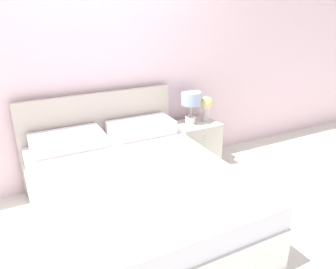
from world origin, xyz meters
TOP-DOWN VIEW (x-y plane):
  - ground_plane at (0.00, 0.00)m, footprint 12.00×12.00m
  - wall_back at (0.00, 0.07)m, footprint 8.00×0.06m
  - bed at (0.00, -0.91)m, footprint 1.60×1.95m
  - nightstand at (1.09, -0.21)m, footprint 0.49×0.39m
  - table_lamp at (1.03, -0.16)m, footprint 0.22×0.22m
  - flower_vase at (1.23, -0.18)m, footprint 0.15×0.15m

SIDE VIEW (x-z plane):
  - ground_plane at x=0.00m, z-range 0.00..0.00m
  - nightstand at x=1.09m, z-range 0.00..0.52m
  - bed at x=0.00m, z-range -0.19..0.77m
  - flower_vase at x=1.23m, z-range 0.56..0.85m
  - table_lamp at x=1.03m, z-range 0.59..0.96m
  - wall_back at x=0.00m, z-range 0.00..2.60m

